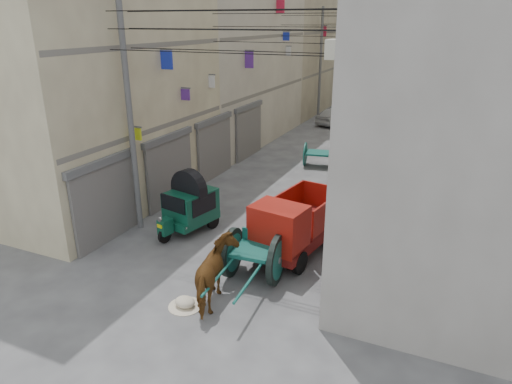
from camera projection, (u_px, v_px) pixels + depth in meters
The scene contains 18 objects.
ground at pixel (104, 361), 10.05m from camera, with size 140.00×140.00×0.00m, color #404042.
building_row_left at pixel (293, 28), 39.97m from camera, with size 8.00×62.00×14.00m.
building_row_right at pixel (496, 29), 33.86m from camera, with size 8.00×62.00×14.00m.
end_cap_building at pixel (424, 25), 64.12m from camera, with size 22.00×10.00×13.00m, color #ADA488.
shutters_left at pixel (194, 156), 19.88m from camera, with size 0.18×14.40×2.88m.
signboards at pixel (347, 85), 27.34m from camera, with size 8.22×40.52×5.67m.
ac_units at pixel (369, 5), 12.58m from camera, with size 0.70×6.55×3.35m.
utility_poles at pixel (327, 84), 23.15m from camera, with size 7.40×22.20×8.00m.
overhead_cables at pixel (314, 27), 19.96m from camera, with size 7.40×22.52×1.12m.
auto_rickshaw at pixel (190, 204), 15.98m from camera, with size 1.74×2.53×1.72m.
tonga_cart at pixel (254, 255), 13.00m from camera, with size 1.61×3.30×1.46m.
mini_truck at pixel (292, 229), 14.18m from camera, with size 2.15×3.77×2.00m.
second_cart at pixel (318, 154), 23.24m from camera, with size 1.55×1.42×1.21m.
feed_sack at pixel (185, 302), 11.92m from camera, with size 0.55×0.44×0.28m, color #BEB29E.
horse at pixel (216, 274), 11.85m from camera, with size 0.92×2.02×1.71m, color brown.
distant_car_white at pixel (337, 116), 32.74m from camera, with size 1.47×3.66×1.25m, color #B9B9B9.
distant_car_grey at pixel (369, 121), 31.17m from camera, with size 1.28×3.67×1.21m, color slate.
distant_car_green at pixel (380, 103), 38.16m from camera, with size 1.60×3.94×1.14m, color #1F5A41.
Camera 1 is at (6.36, -6.01, 7.03)m, focal length 32.00 mm.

